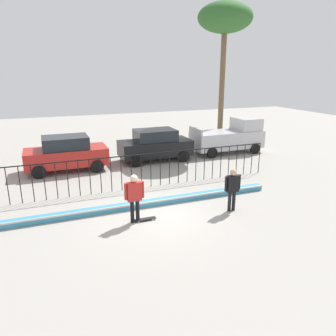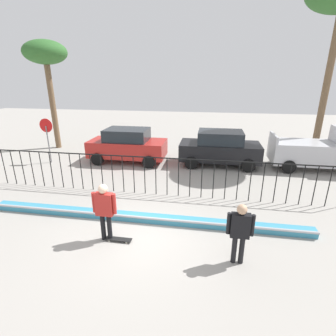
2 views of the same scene
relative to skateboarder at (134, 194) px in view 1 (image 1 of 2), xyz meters
name	(u,v)px [view 1 (image 1 of 2)]	position (x,y,z in m)	size (l,w,h in m)	color
ground_plane	(153,215)	(0.79, 0.36, -1.08)	(60.00, 60.00, 0.00)	#9E9991
bowl_coping_ledge	(146,203)	(0.79, 1.20, -0.96)	(11.00, 0.40, 0.27)	teal
perimeter_fence	(131,168)	(0.79, 3.36, -0.07)	(14.04, 0.04, 1.62)	black
skateboarder	(134,194)	(0.00, 0.00, 0.00)	(0.73, 0.27, 1.80)	black
skateboard	(145,219)	(0.37, -0.03, -1.02)	(0.80, 0.20, 0.07)	black
camera_operator	(233,186)	(3.77, -0.40, -0.06)	(0.69, 0.26, 1.70)	black
parked_car_red	(66,153)	(-1.73, 7.45, -0.11)	(4.30, 2.12, 1.90)	#B2231E
parked_car_black	(155,145)	(3.44, 7.67, -0.11)	(4.30, 2.12, 1.90)	black
pickup_truck	(230,137)	(8.74, 7.85, -0.04)	(4.70, 2.12, 2.24)	#B7B7BC
palm_tree_tall	(225,20)	(8.88, 9.43, 7.27)	(3.55, 3.55, 9.51)	brown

